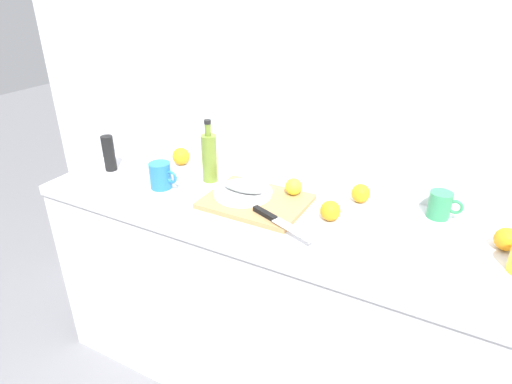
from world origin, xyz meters
name	(u,v)px	position (x,y,z in m)	size (l,w,h in m)	color
ground_plane	(279,378)	(0.00, 0.00, 0.00)	(12.00, 12.00, 0.00)	slate
back_wall	(322,99)	(0.00, 0.33, 1.25)	(3.20, 0.05, 2.50)	white
kitchen_counter	(281,303)	(0.00, 0.00, 0.45)	(2.00, 0.60, 0.90)	white
cutting_board	(256,201)	(-0.12, 0.00, 0.91)	(0.39, 0.30, 0.02)	tan
white_plate	(243,193)	(-0.19, 0.01, 0.93)	(0.23, 0.23, 0.01)	white
fish_fillet	(243,187)	(-0.19, 0.01, 0.95)	(0.17, 0.07, 0.04)	#999E99
chef_knife	(275,219)	(0.02, -0.12, 0.93)	(0.28, 0.13, 0.02)	silver
lemon_0	(294,187)	(-0.01, 0.11, 0.95)	(0.07, 0.07, 0.07)	yellow
olive_oil_bottle	(209,157)	(-0.40, 0.09, 1.01)	(0.06, 0.06, 0.27)	olive
coffee_mug_0	(440,205)	(0.52, 0.23, 0.95)	(0.12, 0.08, 0.10)	#338C59
coffee_mug_2	(161,176)	(-0.54, -0.06, 0.96)	(0.13, 0.09, 0.11)	#2672B2
orange_0	(507,239)	(0.73, 0.11, 0.94)	(0.08, 0.08, 0.08)	orange
orange_1	(361,193)	(0.23, 0.21, 0.94)	(0.07, 0.07, 0.07)	orange
orange_2	(181,156)	(-0.61, 0.17, 0.94)	(0.08, 0.08, 0.08)	orange
orange_3	(330,211)	(0.17, 0.02, 0.94)	(0.07, 0.07, 0.07)	orange
pepper_mill	(109,153)	(-0.85, -0.03, 0.98)	(0.05, 0.05, 0.16)	black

